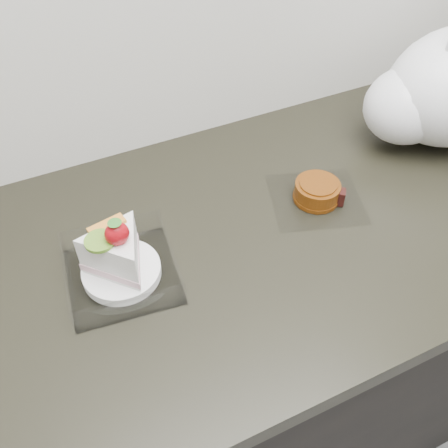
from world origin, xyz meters
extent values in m
cube|color=black|center=(0.00, 1.69, 0.43)|extent=(2.00, 0.60, 0.86)
cube|color=black|center=(0.00, 1.69, 0.88)|extent=(2.04, 0.64, 0.04)
cube|color=white|center=(-0.32, 1.69, 0.90)|extent=(0.19, 0.19, 0.00)
cylinder|color=white|center=(-0.32, 1.69, 0.91)|extent=(0.13, 0.13, 0.02)
ellipsoid|color=#B50C18|center=(-0.31, 1.68, 1.01)|extent=(0.04, 0.03, 0.04)
cone|color=#2D7223|center=(-0.31, 1.68, 1.03)|extent=(0.02, 0.02, 0.01)
cylinder|color=olive|center=(-0.34, 1.68, 1.00)|extent=(0.05, 0.05, 0.01)
cube|color=orange|center=(-0.32, 1.71, 1.00)|extent=(0.06, 0.03, 0.01)
cube|color=white|center=(0.06, 1.71, 0.90)|extent=(0.21, 0.20, 0.00)
cylinder|color=#622E0B|center=(0.06, 1.71, 0.92)|extent=(0.09, 0.09, 0.04)
cylinder|color=#622E0B|center=(0.06, 1.71, 0.91)|extent=(0.10, 0.10, 0.01)
cylinder|color=#622E0B|center=(0.06, 1.71, 0.94)|extent=(0.08, 0.08, 0.00)
cube|color=black|center=(0.09, 1.68, 0.92)|extent=(0.03, 0.03, 0.03)
ellipsoid|color=white|center=(0.32, 1.78, 0.99)|extent=(0.19, 0.17, 0.15)
camera|label=1|loc=(-0.38, 1.17, 1.54)|focal=40.00mm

